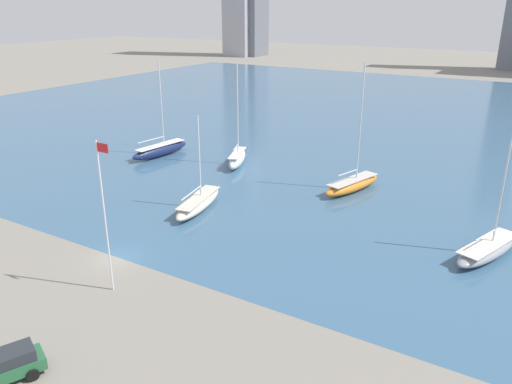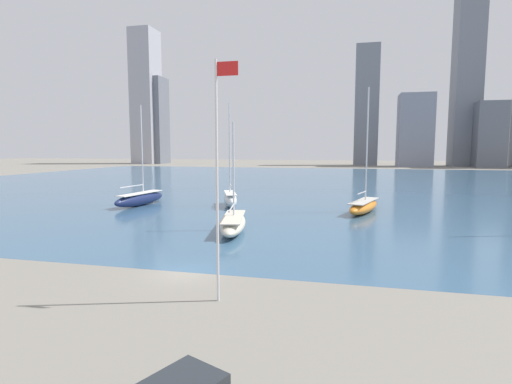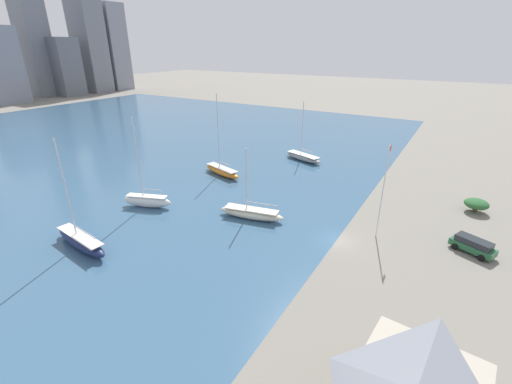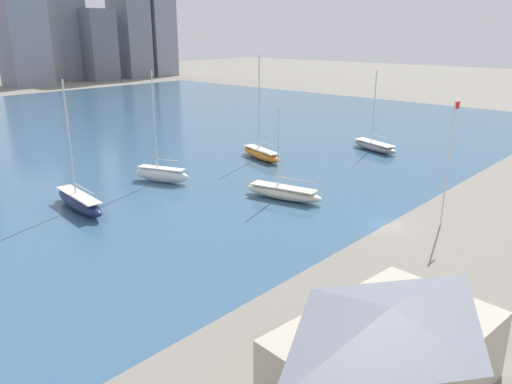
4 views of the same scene
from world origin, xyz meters
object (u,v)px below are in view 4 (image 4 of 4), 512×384
Objects in this scene: flag_pole at (448,160)px; sailboat_navy at (79,202)px; sailboat_cream at (283,192)px; sailboat_white at (162,174)px; sailboat_orange at (261,153)px; sailboat_gray at (374,146)px; boat_shed at (387,351)px.

sailboat_navy is (-22.39, 31.44, -5.80)m from flag_pole.
flag_pole is at bearing -87.37° from sailboat_cream.
sailboat_white is at bearing 105.98° from flag_pole.
sailboat_gray is (16.96, -10.02, -0.11)m from sailboat_orange.
sailboat_gray is at bearing 35.32° from boat_shed.
flag_pole is 34.14m from sailboat_gray.
boat_shed is at bearing -114.50° from sailboat_orange.
sailboat_cream is (21.96, 24.99, -1.79)m from boat_shed.
sailboat_navy is at bearing -171.89° from sailboat_gray.
flag_pole is 1.18× the size of sailboat_cream.
sailboat_navy reaches higher than sailboat_gray.
sailboat_gray is at bearing -39.01° from sailboat_white.
sailboat_gray is (35.00, -11.45, -0.31)m from sailboat_white.
boat_shed is 0.91× the size of sailboat_navy.
sailboat_white is (16.71, 41.21, -1.51)m from boat_shed.
sailboat_white is 1.11× the size of sailboat_gray.
sailboat_navy is at bearing 89.73° from boat_shed.
sailboat_gray is (47.82, -9.47, -0.20)m from sailboat_navy.
flag_pole is 0.81× the size of sailboat_orange.
sailboat_cream is at bearing 104.11° from flag_pole.
sailboat_navy is at bearing -162.34° from sailboat_orange.
boat_shed is 0.90× the size of sailboat_white.
boat_shed is at bearing -142.78° from sailboat_cream.
boat_shed is at bearing -88.87° from sailboat_navy.
sailboat_orange is 19.70m from sailboat_gray.
sailboat_orange is 1.47× the size of sailboat_cream.
sailboat_gray reaches higher than sailboat_cream.
flag_pole is 0.88× the size of sailboat_white.
flag_pole reaches higher than boat_shed.
sailboat_gray reaches higher than boat_shed.
sailboat_orange reaches higher than sailboat_gray.
sailboat_orange is at bearing 7.83° from sailboat_navy.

